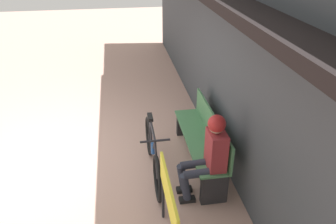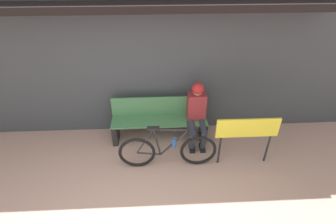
{
  "view_description": "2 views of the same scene",
  "coord_description": "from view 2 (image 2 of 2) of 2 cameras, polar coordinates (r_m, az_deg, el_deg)",
  "views": [
    {
      "loc": [
        4.49,
        1.03,
        3.19
      ],
      "look_at": [
        0.46,
        1.69,
        0.95
      ],
      "focal_mm": 35.0,
      "sensor_mm": 36.0,
      "label": 1
    },
    {
      "loc": [
        0.42,
        -1.9,
        3.41
      ],
      "look_at": [
        0.61,
        1.78,
        0.91
      ],
      "focal_mm": 28.0,
      "sensor_mm": 36.0,
      "label": 2
    }
  ],
  "objects": [
    {
      "name": "signboard",
      "position": [
        4.56,
        16.88,
        -3.9
      ],
      "size": [
        1.06,
        0.04,
        0.95
      ],
      "color": "#232326",
      "rests_on": "ground_plane"
    },
    {
      "name": "person_seated",
      "position": [
        4.89,
        6.34,
        0.44
      ],
      "size": [
        0.34,
        0.61,
        1.24
      ],
      "color": "#2D3342",
      "rests_on": "ground_plane"
    },
    {
      "name": "park_bench_near",
      "position": [
        5.09,
        -1.89,
        -1.88
      ],
      "size": [
        1.83,
        0.42,
        0.87
      ],
      "color": "#477F51",
      "rests_on": "ground_plane"
    },
    {
      "name": "storefront_wall",
      "position": [
        4.84,
        -7.91,
        12.64
      ],
      "size": [
        12.0,
        0.56,
        3.2
      ],
      "color": "#3D4247",
      "rests_on": "ground_plane"
    },
    {
      "name": "bicycle",
      "position": [
        4.54,
        -0.03,
        -8.35
      ],
      "size": [
        1.69,
        0.4,
        0.86
      ],
      "color": "black",
      "rests_on": "ground_plane"
    }
  ]
}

